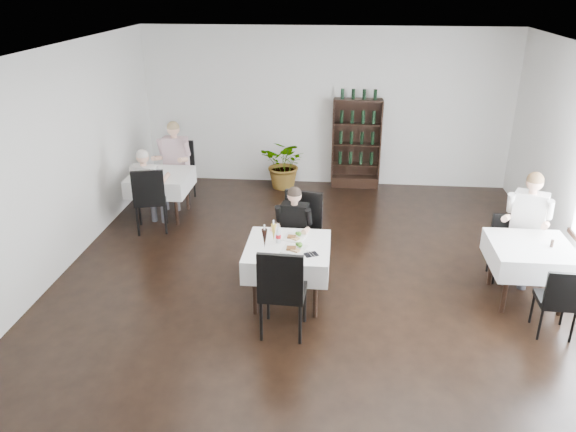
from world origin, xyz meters
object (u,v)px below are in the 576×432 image
at_px(wine_shelf, 356,145).
at_px(main_table, 288,256).
at_px(potted_tree, 285,164).
at_px(diner_main, 293,226).

distance_m(wine_shelf, main_table, 4.41).
bearing_deg(main_table, potted_tree, 96.17).
xyz_separation_m(wine_shelf, diner_main, (-0.89, -3.70, -0.10)).
height_order(wine_shelf, potted_tree, wine_shelf).
bearing_deg(potted_tree, diner_main, -82.55).
xyz_separation_m(main_table, diner_main, (0.01, 0.62, 0.13)).
bearing_deg(diner_main, wine_shelf, 76.51).
height_order(main_table, diner_main, diner_main).
bearing_deg(potted_tree, wine_shelf, 9.08).
bearing_deg(main_table, wine_shelf, 78.22).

